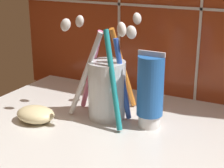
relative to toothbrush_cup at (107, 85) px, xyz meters
The scene contains 4 objects.
sink_counter 12.41cm from the toothbrush_cup, 19.07° to the right, with size 67.39×38.69×2.00cm, color silver.
toothbrush_cup is the anchor object (origin of this frame).
toothpaste_tube 8.07cm from the toothbrush_cup, ahead, with size 4.54×4.33×12.89cm.
soap_bar 13.20cm from the toothbrush_cup, 143.43° to the right, with size 6.92×5.35×2.67cm, color beige.
Camera 1 is at (19.35, -50.13, 28.82)cm, focal length 60.00 mm.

